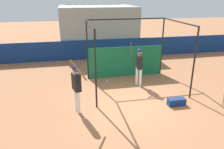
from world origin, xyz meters
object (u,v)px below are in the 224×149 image
Objects in this scene: player_batter at (139,63)px; equipment_bag at (176,102)px; baseball at (107,80)px; player_waiting at (77,84)px.

player_batter is 2.60m from equipment_bag.
equipment_bag is (0.84, -2.27, -0.95)m from player_batter.
baseball is at bearing 64.80° from player_batter.
player_batter is 3.60m from player_waiting.
player_waiting is 28.74× the size of baseball.
player_waiting is (-3.00, -1.99, 0.04)m from player_batter.
baseball is at bearing 135.26° from player_waiting.
equipment_bag is 9.46× the size of baseball.
baseball is (-1.39, 0.79, -1.05)m from player_batter.
equipment_bag is (3.84, -0.28, -0.99)m from player_waiting.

